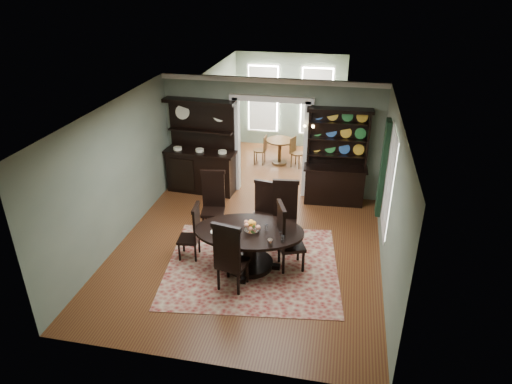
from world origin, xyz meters
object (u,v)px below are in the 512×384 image
welsh_dresser (335,170)px  parlor_table (280,148)px  sideboard (201,160)px  dining_table (249,241)px

welsh_dresser → parlor_table: 2.79m
sideboard → dining_table: bearing=-54.4°
sideboard → welsh_dresser: size_ratio=1.01×
welsh_dresser → parlor_table: (-1.71, 2.17, -0.38)m
sideboard → parlor_table: 2.82m
dining_table → sideboard: sideboard is taller
dining_table → welsh_dresser: (1.49, 3.17, 0.29)m
welsh_dresser → parlor_table: bearing=125.1°
sideboard → parlor_table: (1.73, 2.20, -0.35)m
dining_table → sideboard: size_ratio=0.92×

